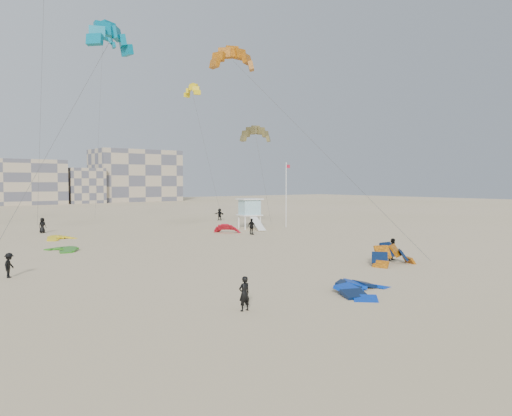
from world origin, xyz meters
TOP-DOWN VIEW (x-y plane):
  - ground at (0.00, 0.00)m, footprint 320.00×320.00m
  - kite_ground_blue at (4.75, 1.89)m, footprint 5.78×5.87m
  - kite_ground_orange at (13.52, 6.55)m, footprint 3.99×3.92m
  - kite_ground_green at (-3.35, 29.02)m, footprint 3.94×3.75m
  - kite_ground_red_far at (17.15, 33.23)m, footprint 4.41×4.38m
  - kite_ground_yellow at (-0.78, 38.12)m, footprint 4.22×4.31m
  - kitesurfer_main at (-2.80, 2.76)m, footprint 0.60×0.40m
  - kitesurfer_b at (15.31, 7.87)m, footprint 0.86×0.68m
  - kitesurfer_c at (-9.74, 18.43)m, footprint 1.06×1.18m
  - kitesurfer_d at (18.07, 29.57)m, footprint 0.70×1.18m
  - kitesurfer_e at (-0.48, 46.30)m, footprint 1.02×0.81m
  - kitesurfer_f at (27.10, 49.85)m, footprint 1.18×1.82m
  - kite_fly_teal_a at (-0.56, 24.20)m, footprint 12.79×6.46m
  - kite_fly_orange at (11.45, 23.87)m, footprint 5.32×24.25m
  - kite_fly_olive at (20.40, 31.83)m, footprint 4.73×4.74m
  - kite_fly_yellow at (23.88, 52.65)m, footprint 7.21×3.60m
  - kite_fly_teal_b at (10.96, 56.03)m, footprint 4.77×5.22m
  - lifeguard_tower_near at (22.16, 35.39)m, footprint 3.35×5.71m
  - flagpole at (27.48, 34.31)m, footprint 0.71×0.11m
  - condo_east at (50.00, 132.00)m, footprint 26.00×14.00m
  - condo_fill_right at (32.00, 128.00)m, footprint 10.00×10.00m

SIDE VIEW (x-z plane):
  - ground at x=0.00m, z-range 0.00..0.00m
  - kite_ground_blue at x=4.75m, z-range -0.97..0.97m
  - kite_ground_orange at x=13.52m, z-range -1.90..1.90m
  - kite_ground_green at x=-3.35m, z-range -0.44..0.44m
  - kite_ground_red_far at x=17.15m, z-range -1.52..1.52m
  - kite_ground_yellow at x=-0.78m, z-range -0.69..0.69m
  - kitesurfer_c at x=-9.74m, z-range 0.00..1.59m
  - kitesurfer_main at x=-2.80m, z-range 0.00..1.65m
  - kitesurfer_b at x=15.31m, z-range 0.00..1.71m
  - kitesurfer_e at x=-0.48m, z-range 0.00..1.83m
  - kitesurfer_d at x=18.07m, z-range 0.00..1.88m
  - kitesurfer_f at x=27.10m, z-range 0.00..1.88m
  - lifeguard_tower_near at x=22.16m, z-range -0.02..3.92m
  - flagpole at x=27.48m, z-range 0.20..8.90m
  - condo_fill_right at x=32.00m, z-range 0.00..10.00m
  - condo_east at x=50.00m, z-range 0.00..16.00m
  - kite_fly_olive at x=20.40m, z-range 5.69..17.61m
  - kite_fly_teal_a at x=-0.56m, z-range 8.62..26.81m
  - kite_fly_orange at x=11.45m, z-range 8.60..26.89m
  - kite_fly_yellow at x=23.88m, z-range 10.09..30.42m
  - kite_fly_teal_b at x=10.96m, z-range 13.10..40.11m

